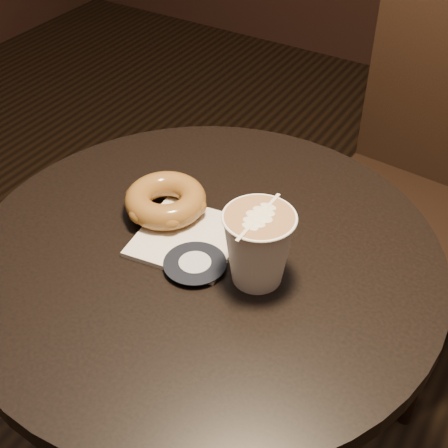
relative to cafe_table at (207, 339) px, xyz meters
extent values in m
cylinder|color=black|center=(0.00, 0.00, 0.18)|extent=(0.70, 0.70, 0.03)
cylinder|color=black|center=(0.00, 0.00, -0.18)|extent=(0.07, 0.07, 0.70)
cube|color=black|center=(0.14, 0.60, -0.10)|extent=(0.43, 0.43, 0.04)
cylinder|color=black|center=(-0.04, 0.45, -0.33)|extent=(0.04, 0.04, 0.45)
cylinder|color=black|center=(0.30, 0.42, -0.33)|extent=(0.04, 0.04, 0.45)
cylinder|color=black|center=(-0.01, 0.79, -0.33)|extent=(0.04, 0.04, 0.45)
cube|color=silver|center=(-0.03, 0.01, 0.20)|extent=(0.16, 0.16, 0.01)
torus|color=brown|center=(-0.10, 0.04, 0.23)|extent=(0.13, 0.13, 0.04)
camera|label=1|loc=(0.38, -0.56, 0.81)|focal=50.00mm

